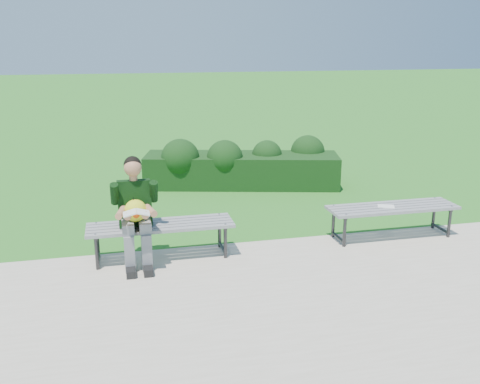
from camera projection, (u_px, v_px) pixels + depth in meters
The scene contains 7 objects.
ground at pixel (241, 244), 7.25m from camera, with size 80.00×80.00×0.00m.
walkway at pixel (280, 302), 5.61m from camera, with size 30.00×3.50×0.02m.
hedge at pixel (241, 165), 10.05m from camera, with size 3.71×1.75×0.93m.
bench_left at pixel (161, 228), 6.64m from camera, with size 1.80×0.50×0.46m.
bench_right at pixel (392, 210), 7.35m from camera, with size 1.80×0.50×0.46m.
seated_boy at pixel (135, 209), 6.40m from camera, with size 0.56×0.76×1.31m.
paper_sheet at pixel (386, 206), 7.31m from camera, with size 0.27×0.23×0.01m.
Camera 1 is at (-1.56, -6.60, 2.66)m, focal length 40.00 mm.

